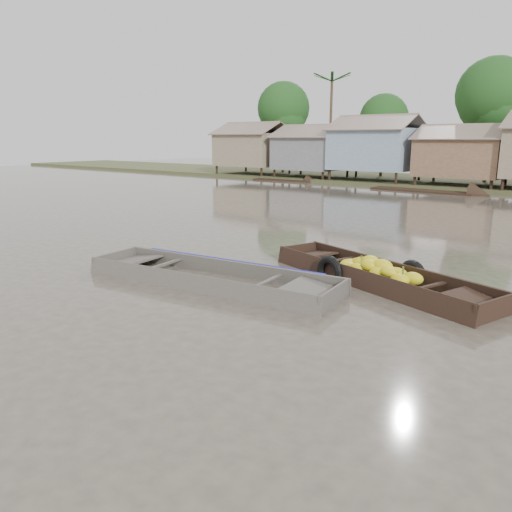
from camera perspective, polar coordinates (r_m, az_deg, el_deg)
The scene contains 3 objects.
ground at distance 11.47m, azimuth -2.41°, elevation -4.71°, with size 120.00×120.00×0.00m, color #4A4239.
banana_boat at distance 12.87m, azimuth 13.27°, elevation -2.11°, with size 6.53×3.43×0.92m.
viewer_boat at distance 12.61m, azimuth -5.11°, elevation -2.86°, with size 6.95×2.61×0.55m.
Camera 1 is at (7.12, -8.26, 3.54)m, focal length 35.00 mm.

